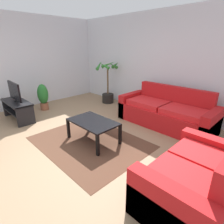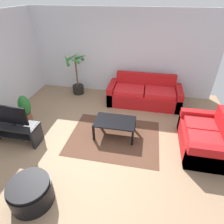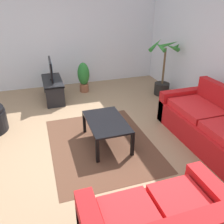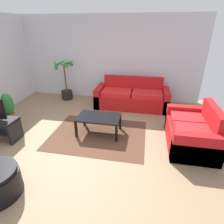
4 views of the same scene
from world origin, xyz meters
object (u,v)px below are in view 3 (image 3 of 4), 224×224
(tv_stand, at_px, (53,87))
(potted_palm, at_px, (163,74))
(potted_plant_small, at_px, (84,76))
(tv, at_px, (51,69))
(couch_main, at_px, (216,129))
(coffee_table, at_px, (106,124))

(tv_stand, xyz_separation_m, potted_palm, (0.56, 2.69, 0.21))
(potted_plant_small, bearing_deg, tv, -72.09)
(couch_main, bearing_deg, potted_palm, 173.16)
(coffee_table, relative_size, potted_palm, 0.71)
(couch_main, relative_size, potted_plant_small, 2.89)
(tv_stand, relative_size, potted_palm, 0.80)
(tv_stand, relative_size, potted_plant_small, 1.42)
(couch_main, xyz_separation_m, tv, (-2.86, -2.41, 0.45))
(couch_main, relative_size, tv, 2.80)
(coffee_table, xyz_separation_m, potted_plant_small, (-2.51, 0.15, 0.03))
(potted_palm, bearing_deg, couch_main, -6.84)
(coffee_table, bearing_deg, couch_main, 70.47)
(couch_main, xyz_separation_m, potted_palm, (-2.31, 0.28, 0.23))
(tv_stand, relative_size, coffee_table, 1.12)
(coffee_table, bearing_deg, potted_palm, 129.97)
(coffee_table, distance_m, potted_plant_small, 2.52)
(tv_stand, distance_m, potted_plant_small, 0.87)
(couch_main, relative_size, tv_stand, 2.03)
(potted_plant_small, bearing_deg, potted_palm, 66.22)
(tv, height_order, potted_palm, potted_palm)
(tv_stand, bearing_deg, tv, 88.38)
(tv_stand, xyz_separation_m, coffee_table, (2.25, 0.67, 0.06))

